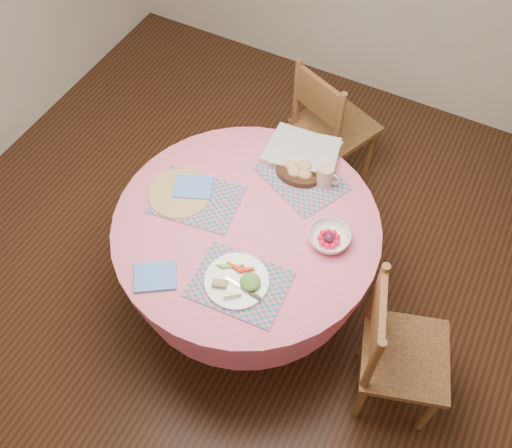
{
  "coord_description": "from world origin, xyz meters",
  "views": [
    {
      "loc": [
        0.74,
        -1.31,
        2.88
      ],
      "look_at": [
        0.05,
        0.0,
        0.78
      ],
      "focal_mm": 40.0,
      "sensor_mm": 36.0,
      "label": 1
    }
  ],
  "objects_px": {
    "latte_mug": "(325,176)",
    "fruit_bowl": "(329,238)",
    "chair_right": "(395,351)",
    "chair_back": "(330,125)",
    "bread_bowl": "(299,171)",
    "dinner_plate": "(237,282)",
    "dining_table": "(247,247)",
    "wicker_trivet": "(180,193)"
  },
  "relations": [
    {
      "from": "chair_back",
      "to": "wicker_trivet",
      "type": "distance_m",
      "value": 1.13
    },
    {
      "from": "chair_back",
      "to": "dinner_plate",
      "type": "distance_m",
      "value": 1.37
    },
    {
      "from": "chair_right",
      "to": "chair_back",
      "type": "distance_m",
      "value": 1.42
    },
    {
      "from": "dinner_plate",
      "to": "bread_bowl",
      "type": "relative_size",
      "value": 1.2
    },
    {
      "from": "dining_table",
      "to": "bread_bowl",
      "type": "bearing_deg",
      "value": 76.81
    },
    {
      "from": "dinner_plate",
      "to": "latte_mug",
      "type": "height_order",
      "value": "latte_mug"
    },
    {
      "from": "chair_back",
      "to": "dining_table",
      "type": "bearing_deg",
      "value": 112.75
    },
    {
      "from": "bread_bowl",
      "to": "latte_mug",
      "type": "bearing_deg",
      "value": 2.04
    },
    {
      "from": "chair_back",
      "to": "wicker_trivet",
      "type": "height_order",
      "value": "chair_back"
    },
    {
      "from": "wicker_trivet",
      "to": "fruit_bowl",
      "type": "distance_m",
      "value": 0.74
    },
    {
      "from": "wicker_trivet",
      "to": "bread_bowl",
      "type": "bearing_deg",
      "value": 39.38
    },
    {
      "from": "wicker_trivet",
      "to": "chair_right",
      "type": "bearing_deg",
      "value": -6.36
    },
    {
      "from": "latte_mug",
      "to": "dinner_plate",
      "type": "bearing_deg",
      "value": -99.04
    },
    {
      "from": "wicker_trivet",
      "to": "dinner_plate",
      "type": "distance_m",
      "value": 0.56
    },
    {
      "from": "latte_mug",
      "to": "fruit_bowl",
      "type": "distance_m",
      "value": 0.33
    },
    {
      "from": "dinner_plate",
      "to": "fruit_bowl",
      "type": "bearing_deg",
      "value": 55.95
    },
    {
      "from": "wicker_trivet",
      "to": "latte_mug",
      "type": "height_order",
      "value": "latte_mug"
    },
    {
      "from": "bread_bowl",
      "to": "latte_mug",
      "type": "height_order",
      "value": "latte_mug"
    },
    {
      "from": "chair_right",
      "to": "chair_back",
      "type": "relative_size",
      "value": 0.98
    },
    {
      "from": "chair_back",
      "to": "wicker_trivet",
      "type": "bearing_deg",
      "value": 93.47
    },
    {
      "from": "chair_right",
      "to": "bread_bowl",
      "type": "relative_size",
      "value": 3.86
    },
    {
      "from": "latte_mug",
      "to": "dining_table",
      "type": "bearing_deg",
      "value": -120.59
    },
    {
      "from": "wicker_trivet",
      "to": "fruit_bowl",
      "type": "bearing_deg",
      "value": 6.22
    },
    {
      "from": "chair_right",
      "to": "latte_mug",
      "type": "height_order",
      "value": "chair_right"
    },
    {
      "from": "dining_table",
      "to": "chair_right",
      "type": "relative_size",
      "value": 1.4
    },
    {
      "from": "dining_table",
      "to": "wicker_trivet",
      "type": "xyz_separation_m",
      "value": [
        -0.36,
        0.0,
        0.2
      ]
    },
    {
      "from": "chair_right",
      "to": "fruit_bowl",
      "type": "bearing_deg",
      "value": 47.36
    },
    {
      "from": "dining_table",
      "to": "wicker_trivet",
      "type": "relative_size",
      "value": 4.13
    },
    {
      "from": "dining_table",
      "to": "bread_bowl",
      "type": "distance_m",
      "value": 0.45
    },
    {
      "from": "chair_right",
      "to": "latte_mug",
      "type": "distance_m",
      "value": 0.86
    },
    {
      "from": "latte_mug",
      "to": "fruit_bowl",
      "type": "height_order",
      "value": "latte_mug"
    },
    {
      "from": "dining_table",
      "to": "latte_mug",
      "type": "distance_m",
      "value": 0.51
    },
    {
      "from": "dining_table",
      "to": "chair_back",
      "type": "relative_size",
      "value": 1.37
    },
    {
      "from": "chair_back",
      "to": "fruit_bowl",
      "type": "bearing_deg",
      "value": 134.19
    },
    {
      "from": "chair_right",
      "to": "chair_back",
      "type": "height_order",
      "value": "chair_back"
    },
    {
      "from": "dinner_plate",
      "to": "bread_bowl",
      "type": "bearing_deg",
      "value": 92.46
    },
    {
      "from": "dining_table",
      "to": "wicker_trivet",
      "type": "distance_m",
      "value": 0.41
    },
    {
      "from": "wicker_trivet",
      "to": "dinner_plate",
      "type": "xyz_separation_m",
      "value": [
        0.48,
        -0.3,
        0.02
      ]
    },
    {
      "from": "wicker_trivet",
      "to": "latte_mug",
      "type": "distance_m",
      "value": 0.69
    },
    {
      "from": "bread_bowl",
      "to": "latte_mug",
      "type": "distance_m",
      "value": 0.14
    },
    {
      "from": "chair_back",
      "to": "dinner_plate",
      "type": "bearing_deg",
      "value": 117.78
    },
    {
      "from": "fruit_bowl",
      "to": "bread_bowl",
      "type": "bearing_deg",
      "value": 134.76
    }
  ]
}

